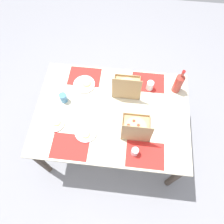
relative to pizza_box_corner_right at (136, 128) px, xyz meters
The scene contains 18 objects.
ground_plane 0.86m from the pizza_box_corner_right, 35.21° to the right, with size 6.00×6.00×0.00m, color gray.
dining_table 0.34m from the pizza_box_corner_right, 35.21° to the right, with size 1.59×1.13×0.75m.
placemat_near_left 0.61m from the pizza_box_corner_right, 100.09° to the right, with size 0.36×0.26×0.00m, color red.
placemat_near_right 0.85m from the pizza_box_corner_right, 44.19° to the right, with size 0.36×0.26×0.00m, color red.
placemat_far_left 0.26m from the pizza_box_corner_right, 114.00° to the left, with size 0.36×0.26×0.00m, color red.
placemat_far_right 0.66m from the pizza_box_corner_right, 21.23° to the left, with size 0.36×0.26×0.00m, color red.
pizza_box_corner_right is the anchor object (origin of this frame).
pizza_box_edge_far 0.49m from the pizza_box_corner_right, 74.82° to the right, with size 0.29×0.29×0.33m.
plate_near_right 0.49m from the pizza_box_corner_right, ahead, with size 0.22×0.22×0.03m.
plate_far_left 0.81m from the pizza_box_corner_right, ahead, with size 0.20×0.20×0.03m.
plate_far_right 0.77m from the pizza_box_corner_right, 39.13° to the right, with size 0.24×0.24×0.03m.
soda_bottle 0.67m from the pizza_box_corner_right, 127.56° to the right, with size 0.09×0.09×0.32m.
cup_spare 0.82m from the pizza_box_corner_right, 18.68° to the right, with size 0.07×0.07×0.11m, color teal.
cup_red 0.53m from the pizza_box_corner_right, 103.33° to the right, with size 0.07×0.07×0.11m, color silver.
cup_clear_left 0.23m from the pizza_box_corner_right, 91.24° to the left, with size 0.07×0.07×0.09m, color silver.
knife_by_near_right 0.41m from the pizza_box_corner_right, 23.73° to the right, with size 0.21×0.02×0.01m, color #B7B7BC.
knife_by_far_right 0.45m from the pizza_box_corner_right, 157.42° to the right, with size 0.21×0.02×0.01m, color #B7B7BC.
knife_by_near_left 0.42m from the pizza_box_corner_right, 37.43° to the left, with size 0.21×0.02×0.01m, color #B7B7BC.
Camera 1 is at (-0.11, 1.01, 2.71)m, focal length 34.15 mm.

